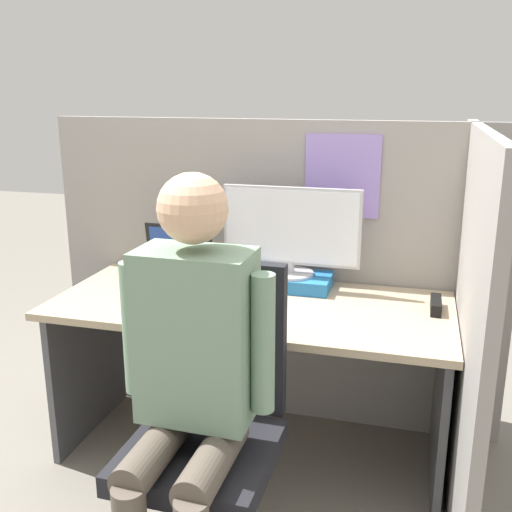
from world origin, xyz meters
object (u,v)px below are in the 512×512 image
at_px(monitor, 291,230).
at_px(office_chair, 210,416).
at_px(laptop, 174,277).
at_px(carrot_toy, 194,311).
at_px(person, 190,368).
at_px(pen_cup, 135,270).
at_px(paper_box, 290,281).
at_px(stapler, 436,305).

bearing_deg(monitor, office_chair, -96.36).
relative_size(laptop, carrot_toy, 2.32).
bearing_deg(person, monitor, 84.88).
distance_m(person, pen_cup, 1.07).
height_order(office_chair, pen_cup, office_chair).
relative_size(monitor, carrot_toy, 4.49).
bearing_deg(paper_box, office_chair, -96.38).
distance_m(paper_box, monitor, 0.23).
distance_m(monitor, laptop, 0.55).
bearing_deg(carrot_toy, pen_cup, 140.16).
relative_size(monitor, stapler, 3.72).
bearing_deg(pen_cup, paper_box, 7.69).
height_order(carrot_toy, office_chair, office_chair).
distance_m(laptop, stapler, 1.10).
bearing_deg(pen_cup, monitor, 7.91).
relative_size(laptop, stapler, 1.92).
height_order(monitor, office_chair, monitor).
bearing_deg(monitor, paper_box, -90.00).
distance_m(paper_box, stapler, 0.63).
relative_size(office_chair, person, 0.76).
relative_size(monitor, pen_cup, 6.18).
xyz_separation_m(person, pen_cup, (-0.61, 0.88, -0.02)).
bearing_deg(stapler, pen_cup, 178.46).
bearing_deg(office_chair, stapler, 44.06).
bearing_deg(person, office_chair, 91.09).
xyz_separation_m(stapler, carrot_toy, (-0.89, -0.32, 0.00)).
height_order(stapler, person, person).
relative_size(laptop, office_chair, 0.31).
distance_m(laptop, office_chair, 0.81).
relative_size(carrot_toy, pen_cup, 1.38).
distance_m(laptop, carrot_toy, 0.37).
xyz_separation_m(laptop, pen_cup, (-0.22, 0.05, -0.00)).
bearing_deg(laptop, monitor, 17.17).
height_order(stapler, office_chair, office_chair).
xyz_separation_m(paper_box, pen_cup, (-0.70, -0.09, 0.02)).
bearing_deg(office_chair, person, -88.91).
xyz_separation_m(laptop, person, (0.40, -0.83, 0.01)).
height_order(paper_box, pen_cup, pen_cup).
bearing_deg(carrot_toy, monitor, 58.42).
height_order(laptop, person, person).
relative_size(monitor, person, 0.45).
bearing_deg(carrot_toy, office_chair, -62.84).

